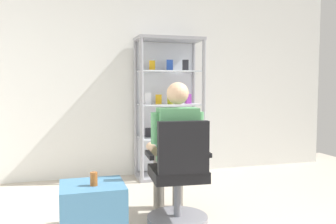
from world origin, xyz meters
The scene contains 6 objects.
back_wall centered at (0.00, 3.00, 1.35)m, with size 6.00×0.10×2.70m, color silver.
display_cabinet_main centered at (0.40, 2.76, 0.96)m, with size 0.90×0.45×1.90m.
office_chair centered at (0.00, 1.03, 0.39)m, with size 0.58×0.56×0.96m.
seated_shopkeeper centered at (0.02, 1.19, 0.71)m, with size 0.51×0.58×1.29m.
storage_crate centered at (-0.77, 0.90, 0.23)m, with size 0.51×0.46×0.47m, color teal.
tea_glass centered at (-0.76, 0.85, 0.52)m, with size 0.06×0.06×0.11m, color brown.
Camera 1 is at (-0.98, -2.00, 1.27)m, focal length 38.49 mm.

